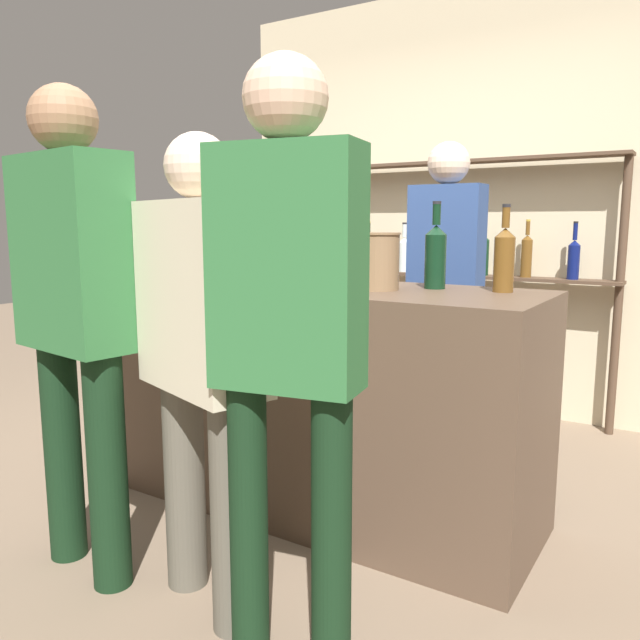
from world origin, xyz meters
name	(u,v)px	position (x,y,z in m)	size (l,w,h in m)	color
ground_plane	(320,505)	(0.00, 0.00, 0.00)	(16.00, 16.00, 0.00)	#7A6651
bar_counter	(320,398)	(0.00, 0.00, 0.50)	(1.89, 0.68, 1.00)	brown
back_wall	(473,203)	(0.00, 1.94, 1.40)	(3.49, 0.12, 2.80)	beige
back_shelf	(462,248)	(0.00, 1.76, 1.10)	(1.98, 0.18, 1.67)	#4C3828
counter_bottle_0	(264,247)	(-0.46, 0.21, 1.15)	(0.08, 0.08, 0.36)	black
counter_bottle_1	(167,255)	(-0.68, -0.22, 1.12)	(0.07, 0.07, 0.33)	black
counter_bottle_2	(504,258)	(0.74, 0.16, 1.13)	(0.08, 0.08, 0.34)	brown
counter_bottle_3	(315,252)	(-0.03, 0.01, 1.14)	(0.07, 0.07, 0.36)	black
counter_bottle_4	(222,253)	(-0.35, -0.22, 1.14)	(0.07, 0.07, 0.36)	silver
counter_bottle_5	(435,255)	(0.46, 0.14, 1.14)	(0.09, 0.09, 0.35)	black
wine_glass	(359,258)	(0.10, 0.16, 1.12)	(0.07, 0.07, 0.15)	silver
ice_bucket	(377,261)	(0.28, -0.02, 1.12)	(0.19, 0.19, 0.23)	#846647
customer_left	(74,299)	(-0.44, -0.90, 1.01)	(0.50, 0.27, 1.72)	black
server_behind_counter	(445,270)	(0.20, 0.94, 1.01)	(0.39, 0.22, 1.69)	#121C33
customer_right	(287,319)	(0.46, -0.90, 1.01)	(0.43, 0.25, 1.69)	black
customer_center	(203,346)	(0.08, -0.82, 0.88)	(0.54, 0.37, 1.54)	#575347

